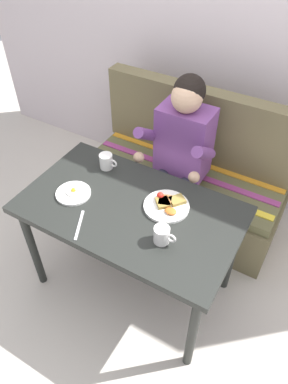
{
  "coord_description": "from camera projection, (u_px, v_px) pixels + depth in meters",
  "views": [
    {
      "loc": [
        0.75,
        -1.15,
        2.13
      ],
      "look_at": [
        0.0,
        0.15,
        0.72
      ],
      "focal_mm": 33.88,
      "sensor_mm": 36.0,
      "label": 1
    }
  ],
  "objects": [
    {
      "name": "ground_plane",
      "position": [
        133.0,
        282.0,
        2.46
      ],
      "size": [
        8.0,
        8.0,
        0.0
      ],
      "primitive_type": "plane",
      "color": "beige"
    },
    {
      "name": "back_wall",
      "position": [
        230.0,
        26.0,
        2.37
      ],
      "size": [
        4.4,
        0.1,
        2.6
      ],
      "primitive_type": "cube",
      "color": "silver",
      "rests_on": "ground"
    },
    {
      "name": "table",
      "position": [
        131.0,
        217.0,
        2.01
      ],
      "size": [
        1.2,
        0.7,
        0.73
      ],
      "color": "black",
      "rests_on": "ground"
    },
    {
      "name": "couch",
      "position": [
        185.0,
        181.0,
        2.71
      ],
      "size": [
        1.44,
        0.56,
        1.0
      ],
      "color": "brown",
      "rests_on": "ground"
    },
    {
      "name": "person",
      "position": [
        179.0,
        149.0,
        2.32
      ],
      "size": [
        0.45,
        0.61,
        1.21
      ],
      "color": "#744186",
      "rests_on": "ground"
    },
    {
      "name": "plate_breakfast",
      "position": [
        167.0,
        205.0,
        1.95
      ],
      "size": [
        0.25,
        0.25,
        0.05
      ],
      "color": "white",
      "rests_on": "table"
    },
    {
      "name": "plate_eggs",
      "position": [
        73.0,
        193.0,
        2.03
      ],
      "size": [
        0.2,
        0.2,
        0.04
      ],
      "color": "white",
      "rests_on": "table"
    },
    {
      "name": "coffee_mug",
      "position": [
        162.0,
        235.0,
        1.76
      ],
      "size": [
        0.12,
        0.08,
        0.09
      ],
      "color": "white",
      "rests_on": "table"
    },
    {
      "name": "coffee_mug_second",
      "position": [
        106.0,
        161.0,
        2.17
      ],
      "size": [
        0.12,
        0.08,
        0.09
      ],
      "color": "white",
      "rests_on": "table"
    },
    {
      "name": "knife",
      "position": [
        79.0,
        225.0,
        1.86
      ],
      "size": [
        0.1,
        0.19,
        0.0
      ],
      "primitive_type": "cube",
      "rotation": [
        0.0,
        0.0,
        0.45
      ],
      "color": "silver",
      "rests_on": "table"
    }
  ]
}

